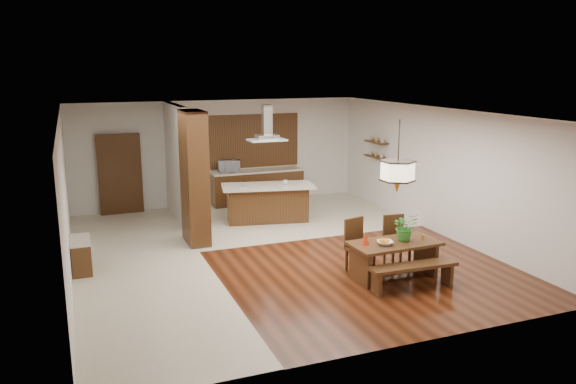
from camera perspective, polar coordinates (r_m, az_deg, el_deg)
name	(u,v)px	position (r m, az deg, el deg)	size (l,w,h in m)	color
room_shell	(274,154)	(11.38, -1.41, 3.87)	(9.00, 9.04, 2.92)	#341509
tile_hallway	(141,267)	(11.29, -14.71, -7.41)	(2.50, 9.00, 0.01)	beige
tile_kitchen	(287,216)	(14.53, -0.07, -2.49)	(5.50, 4.00, 0.01)	beige
soffit_band	(274,113)	(11.29, -1.43, 8.01)	(8.00, 9.00, 0.02)	#432110
partition_pier	(194,178)	(12.26, -9.49, 1.43)	(0.45, 1.00, 2.90)	#321D0D
partition_stub	(177,163)	(14.29, -11.23, 2.94)	(0.18, 2.40, 2.90)	silver
hallway_console	(81,255)	(11.33, -20.27, -6.06)	(0.37, 0.88, 0.63)	#321D0D
hallway_doorway	(120,174)	(15.28, -16.71, 1.74)	(1.10, 0.20, 2.10)	#321D0D
rear_counter	(257,187)	(15.90, -3.13, 0.56)	(2.60, 0.62, 0.95)	#321D0D
kitchen_window	(254,141)	(15.93, -3.47, 5.23)	(2.60, 0.08, 1.50)	olive
shelf_lower	(376,157)	(15.45, 8.91, 3.56)	(0.26, 0.90, 0.04)	#321D0D
shelf_upper	(376,142)	(15.39, 8.96, 5.03)	(0.26, 0.90, 0.04)	#321D0D
dining_table	(394,251)	(10.45, 10.73, -5.95)	(1.67, 0.88, 0.68)	#321D0D
dining_bench	(413,277)	(10.09, 12.56, -8.40)	(1.60, 0.35, 0.45)	#321D0D
dining_chair_left	(361,246)	(10.64, 7.38, -5.47)	(0.45, 0.45, 1.01)	#321D0D
dining_chair_right	(397,242)	(11.07, 11.05, -4.96)	(0.44, 0.44, 0.98)	#321D0D
pendant_lantern	(398,157)	(10.04, 11.14, 3.52)	(0.64, 0.64, 1.31)	#F6DEBC
foliage_plant	(405,227)	(10.46, 11.80, -3.46)	(0.46, 0.40, 0.52)	#317D29
fruit_bowl	(385,243)	(10.20, 9.83, -5.11)	(0.28, 0.28, 0.07)	beige
napkin_cone	(365,238)	(10.15, 7.86, -4.69)	(0.14, 0.14, 0.22)	red
gold_ornament	(423,237)	(10.65, 13.54, -4.45)	(0.06, 0.06, 0.09)	gold
kitchen_island	(268,203)	(13.99, -2.09, -1.09)	(2.41, 1.41, 0.93)	#321D0D
range_hood	(267,123)	(13.66, -2.17, 7.04)	(0.90, 0.55, 0.87)	silver
island_cup	(285,182)	(13.91, -0.29, 0.99)	(0.14, 0.14, 0.11)	silver
microwave	(229,166)	(15.58, -6.05, 2.64)	(0.58, 0.39, 0.32)	silver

